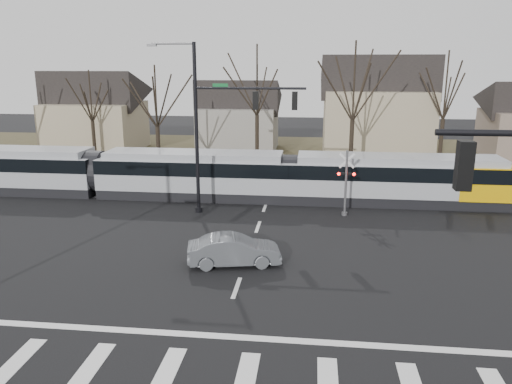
# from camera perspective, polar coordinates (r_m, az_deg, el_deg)

# --- Properties ---
(ground) EXTENTS (140.00, 140.00, 0.00)m
(ground) POSITION_cam_1_polar(r_m,az_deg,el_deg) (19.23, -3.16, -13.42)
(ground) COLOR black
(grass_verge) EXTENTS (140.00, 28.00, 0.01)m
(grass_verge) POSITION_cam_1_polar(r_m,az_deg,el_deg) (49.65, 3.05, 4.03)
(grass_verge) COLOR #38331E
(grass_verge) RESTS_ON ground
(crosswalk) EXTENTS (27.00, 2.60, 0.01)m
(crosswalk) POSITION_cam_1_polar(r_m,az_deg,el_deg) (15.87, -5.73, -20.09)
(crosswalk) COLOR silver
(crosswalk) RESTS_ON ground
(stop_line) EXTENTS (28.00, 0.35, 0.01)m
(stop_line) POSITION_cam_1_polar(r_m,az_deg,el_deg) (17.68, -4.17, -16.10)
(stop_line) COLOR silver
(stop_line) RESTS_ON ground
(lane_dashes) EXTENTS (0.18, 30.00, 0.01)m
(lane_dashes) POSITION_cam_1_polar(r_m,az_deg,el_deg) (34.08, 1.35, -0.81)
(lane_dashes) COLOR silver
(lane_dashes) RESTS_ON ground
(rail_pair) EXTENTS (90.00, 1.52, 0.06)m
(rail_pair) POSITION_cam_1_polar(r_m,az_deg,el_deg) (33.88, 1.32, -0.86)
(rail_pair) COLOR #59595E
(rail_pair) RESTS_ON ground
(tram) EXTENTS (41.91, 3.11, 3.18)m
(tram) POSITION_cam_1_polar(r_m,az_deg,el_deg) (34.53, -7.37, 2.22)
(tram) COLOR gray
(tram) RESTS_ON ground
(sedan) EXTENTS (3.19, 4.84, 1.40)m
(sedan) POSITION_cam_1_polar(r_m,az_deg,el_deg) (23.00, -2.51, -6.66)
(sedan) COLOR #595D62
(sedan) RESTS_ON ground
(signal_pole_far) EXTENTS (9.28, 0.44, 10.20)m
(signal_pole_far) POSITION_cam_1_polar(r_m,az_deg,el_deg) (29.91, -3.86, 8.13)
(signal_pole_far) COLOR black
(signal_pole_far) RESTS_ON ground
(rail_crossing_signal) EXTENTS (1.08, 0.36, 4.00)m
(rail_crossing_signal) POSITION_cam_1_polar(r_m,az_deg,el_deg) (30.44, 10.22, 0.75)
(rail_crossing_signal) COLOR #59595B
(rail_crossing_signal) RESTS_ON ground
(tree_row) EXTENTS (59.20, 7.20, 10.00)m
(tree_row) POSITION_cam_1_polar(r_m,az_deg,el_deg) (42.94, 5.32, 9.08)
(tree_row) COLOR black
(tree_row) RESTS_ON ground
(house_a) EXTENTS (9.72, 8.64, 8.60)m
(house_a) POSITION_cam_1_polar(r_m,az_deg,el_deg) (55.88, -17.95, 9.14)
(house_a) COLOR gray
(house_a) RESTS_ON ground
(house_b) EXTENTS (8.64, 7.56, 7.65)m
(house_b) POSITION_cam_1_polar(r_m,az_deg,el_deg) (53.57, -2.03, 9.09)
(house_b) COLOR gray
(house_b) RESTS_ON ground
(house_c) EXTENTS (10.80, 8.64, 10.10)m
(house_c) POSITION_cam_1_polar(r_m,az_deg,el_deg) (50.24, 13.65, 9.79)
(house_c) COLOR gray
(house_c) RESTS_ON ground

